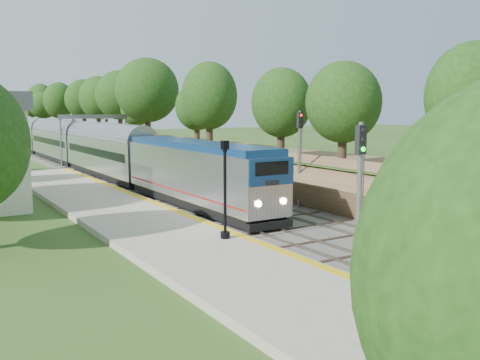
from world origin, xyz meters
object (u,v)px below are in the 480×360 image
signal_farside (299,148)px  lamppost_far (225,195)px  signal_gantry (94,126)px  train (43,140)px  signal_platform (359,187)px

signal_farside → lamppost_far: bearing=-146.9°
signal_gantry → train: signal_gantry is taller
train → signal_farside: size_ratio=18.03×
signal_gantry → lamppost_far: 42.25m
train → signal_platform: signal_platform is taller
signal_gantry → signal_farside: size_ratio=1.27×
lamppost_far → signal_farside: (9.51, 6.21, 1.59)m
signal_gantry → signal_farside: bearing=-84.0°
lamppost_far → signal_platform: size_ratio=0.82×
train → signal_farside: signal_farside is taller
lamppost_far → signal_platform: bearing=-87.4°
signal_platform → signal_farside: bearing=59.1°
signal_gantry → signal_farside: signal_farside is taller
signal_gantry → signal_platform: 51.05m
lamppost_far → signal_farside: size_ratio=0.75×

